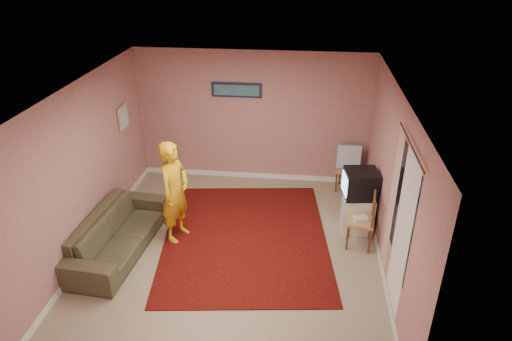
# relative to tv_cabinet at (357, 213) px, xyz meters

# --- Properties ---
(ground) EXTENTS (5.00, 5.00, 0.00)m
(ground) POSITION_rel_tv_cabinet_xyz_m (-1.95, -0.83, -0.32)
(ground) COLOR tan
(ground) RESTS_ON ground
(wall_back) EXTENTS (4.50, 0.02, 2.60)m
(wall_back) POSITION_rel_tv_cabinet_xyz_m (-1.95, 1.67, 0.98)
(wall_back) COLOR tan
(wall_back) RESTS_ON ground
(wall_front) EXTENTS (4.50, 0.02, 2.60)m
(wall_front) POSITION_rel_tv_cabinet_xyz_m (-1.95, -3.33, 0.98)
(wall_front) COLOR tan
(wall_front) RESTS_ON ground
(wall_left) EXTENTS (0.02, 5.00, 2.60)m
(wall_left) POSITION_rel_tv_cabinet_xyz_m (-4.20, -0.83, 0.98)
(wall_left) COLOR tan
(wall_left) RESTS_ON ground
(wall_right) EXTENTS (0.02, 5.00, 2.60)m
(wall_right) POSITION_rel_tv_cabinet_xyz_m (0.30, -0.83, 0.98)
(wall_right) COLOR tan
(wall_right) RESTS_ON ground
(ceiling) EXTENTS (4.50, 5.00, 0.02)m
(ceiling) POSITION_rel_tv_cabinet_xyz_m (-1.95, -0.83, 2.28)
(ceiling) COLOR silver
(ceiling) RESTS_ON wall_back
(baseboard_back) EXTENTS (4.50, 0.02, 0.10)m
(baseboard_back) POSITION_rel_tv_cabinet_xyz_m (-1.95, 1.66, -0.27)
(baseboard_back) COLOR white
(baseboard_back) RESTS_ON ground
(baseboard_left) EXTENTS (0.02, 5.00, 0.10)m
(baseboard_left) POSITION_rel_tv_cabinet_xyz_m (-4.19, -0.83, -0.27)
(baseboard_left) COLOR white
(baseboard_left) RESTS_ON ground
(baseboard_right) EXTENTS (0.02, 5.00, 0.10)m
(baseboard_right) POSITION_rel_tv_cabinet_xyz_m (0.29, -0.83, -0.27)
(baseboard_right) COLOR white
(baseboard_right) RESTS_ON ground
(window) EXTENTS (0.01, 1.10, 1.50)m
(window) POSITION_rel_tv_cabinet_xyz_m (0.29, -1.73, 1.13)
(window) COLOR black
(window) RESTS_ON wall_right
(curtain_sheer) EXTENTS (0.01, 0.75, 2.10)m
(curtain_sheer) POSITION_rel_tv_cabinet_xyz_m (0.28, -1.88, 0.93)
(curtain_sheer) COLOR white
(curtain_sheer) RESTS_ON wall_right
(curtain_floral) EXTENTS (0.01, 0.35, 2.10)m
(curtain_floral) POSITION_rel_tv_cabinet_xyz_m (0.26, -1.18, 0.93)
(curtain_floral) COLOR silver
(curtain_floral) RESTS_ON wall_right
(curtain_rod) EXTENTS (0.02, 1.40, 0.02)m
(curtain_rod) POSITION_rel_tv_cabinet_xyz_m (0.25, -1.73, 2.00)
(curtain_rod) COLOR brown
(curtain_rod) RESTS_ON wall_right
(picture_back) EXTENTS (0.95, 0.04, 0.28)m
(picture_back) POSITION_rel_tv_cabinet_xyz_m (-2.25, 1.64, 1.53)
(picture_back) COLOR #161C3D
(picture_back) RESTS_ON wall_back
(picture_left) EXTENTS (0.04, 0.38, 0.42)m
(picture_left) POSITION_rel_tv_cabinet_xyz_m (-4.17, 0.77, 1.23)
(picture_left) COLOR tan
(picture_left) RESTS_ON wall_left
(area_rug) EXTENTS (3.00, 3.58, 0.02)m
(area_rug) POSITION_rel_tv_cabinet_xyz_m (-1.82, -0.47, -0.31)
(area_rug) COLOR black
(area_rug) RESTS_ON ground
(tv_cabinet) EXTENTS (0.51, 0.46, 0.65)m
(tv_cabinet) POSITION_rel_tv_cabinet_xyz_m (0.00, 0.00, 0.00)
(tv_cabinet) COLOR silver
(tv_cabinet) RESTS_ON ground
(crt_tv) EXTENTS (0.58, 0.53, 0.45)m
(crt_tv) POSITION_rel_tv_cabinet_xyz_m (-0.01, -0.00, 0.55)
(crt_tv) COLOR black
(crt_tv) RESTS_ON tv_cabinet
(chair_a) EXTENTS (0.47, 0.46, 0.47)m
(chair_a) POSITION_rel_tv_cabinet_xyz_m (-0.08, 1.37, 0.20)
(chair_a) COLOR tan
(chair_a) RESTS_ON ground
(dvd_player) EXTENTS (0.36, 0.31, 0.05)m
(dvd_player) POSITION_rel_tv_cabinet_xyz_m (-0.08, 1.37, 0.15)
(dvd_player) COLOR #A9A9AD
(dvd_player) RESTS_ON chair_a
(blue_throw) EXTENTS (0.44, 0.06, 0.47)m
(blue_throw) POSITION_rel_tv_cabinet_xyz_m (-0.08, 1.37, 0.37)
(blue_throw) COLOR #8CB7E5
(blue_throw) RESTS_ON chair_a
(chair_b) EXTENTS (0.45, 0.47, 0.51)m
(chair_b) POSITION_rel_tv_cabinet_xyz_m (-0.00, -0.44, 0.25)
(chair_b) COLOR tan
(chair_b) RESTS_ON ground
(game_console) EXTENTS (0.24, 0.20, 0.04)m
(game_console) POSITION_rel_tv_cabinet_xyz_m (-0.00, -0.44, 0.17)
(game_console) COLOR silver
(game_console) RESTS_ON chair_b
(sofa) EXTENTS (1.01, 2.21, 0.63)m
(sofa) POSITION_rel_tv_cabinet_xyz_m (-3.75, -1.01, -0.01)
(sofa) COLOR #4A442D
(sofa) RESTS_ON ground
(person) EXTENTS (0.57, 0.71, 1.69)m
(person) POSITION_rel_tv_cabinet_xyz_m (-2.92, -0.55, 0.52)
(person) COLOR gold
(person) RESTS_ON ground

